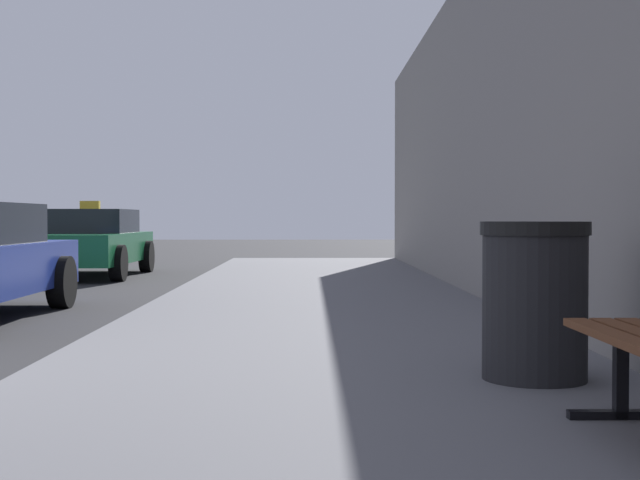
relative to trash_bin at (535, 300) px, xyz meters
The scene contains 3 objects.
sidewalk 1.28m from the trash_bin, behind, with size 4.00×32.00×0.15m, color #5B5B60.
trash_bin is the anchor object (origin of this frame).
car_green 12.81m from the trash_bin, 115.55° to the left, with size 1.95×4.16×1.43m.
Camera 1 is at (3.82, -5.05, 1.11)m, focal length 49.57 mm.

